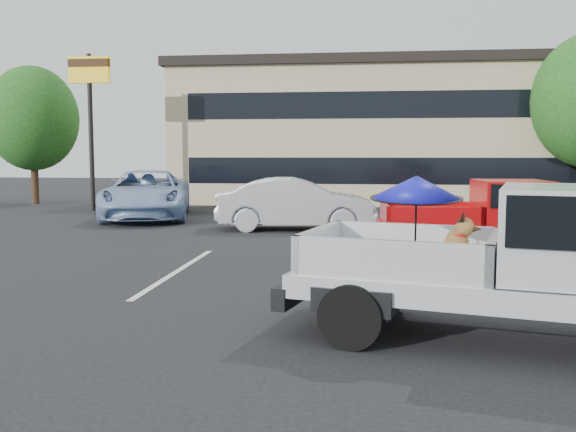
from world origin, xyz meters
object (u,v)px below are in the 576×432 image
object	(u,v)px
motel_sign	(90,90)
tree_back	(476,110)
silver_sedan	(296,204)
tree_left	(33,119)
silver_pickup	(555,258)
red_pickup	(504,215)
blue_suv	(147,194)

from	to	relation	value
motel_sign	tree_back	world-z (taller)	tree_back
tree_back	silver_sedan	xyz separation A→B (m)	(-7.47, -15.17, -3.65)
tree_left	silver_pickup	xyz separation A→B (m)	(16.74, -19.09, -2.68)
red_pickup	silver_sedan	xyz separation A→B (m)	(-5.03, 4.14, -0.14)
motel_sign	tree_left	bearing A→B (deg)	143.13
motel_sign	red_pickup	distance (m)	16.87
tree_left	silver_pickup	world-z (taller)	tree_left
motel_sign	silver_pickup	xyz separation A→B (m)	(12.74, -16.09, -3.60)
tree_back	silver_pickup	xyz separation A→B (m)	(-3.26, -26.09, -3.36)
tree_back	silver_sedan	world-z (taller)	tree_back
tree_left	blue_suv	distance (m)	9.44
motel_sign	blue_suv	size ratio (longest dim) A/B	1.01
tree_left	red_pickup	world-z (taller)	tree_left
silver_sedan	red_pickup	bearing A→B (deg)	-134.33
tree_back	silver_sedan	distance (m)	17.30
tree_back	blue_suv	size ratio (longest dim) A/B	1.20
tree_left	tree_back	world-z (taller)	tree_back
silver_sedan	tree_left	bearing A→B (deg)	51.98
silver_pickup	red_pickup	size ratio (longest dim) A/B	1.17
silver_pickup	silver_sedan	bearing A→B (deg)	124.95
tree_left	red_pickup	distance (m)	21.63
motel_sign	silver_sedan	size ratio (longest dim) A/B	1.30
motel_sign	silver_pickup	world-z (taller)	motel_sign
tree_left	silver_sedan	distance (m)	15.26
silver_sedan	motel_sign	bearing A→B (deg)	53.87
motel_sign	tree_left	distance (m)	5.08
red_pickup	silver_pickup	bearing A→B (deg)	-100.78
silver_pickup	red_pickup	xyz separation A→B (m)	(0.82, 6.78, -0.15)
blue_suv	tree_left	bearing A→B (deg)	127.83
motel_sign	red_pickup	size ratio (longest dim) A/B	1.17
silver_sedan	tree_back	bearing A→B (deg)	-31.11
red_pickup	blue_suv	xyz separation A→B (m)	(-10.49, 6.77, -0.08)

